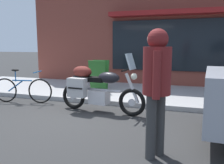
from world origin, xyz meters
TOP-DOWN VIEW (x-y plane):
  - ground_plane at (0.00, 0.00)m, footprint 80.00×80.00m
  - touring_motorcycle at (0.27, 0.54)m, footprint 2.15×0.62m
  - parked_bicycle at (-1.98, 0.75)m, footprint 1.65×0.51m
  - pedestrian_walking at (1.96, -1.33)m, footprint 0.43×0.56m
  - sandwich_board_sign at (-0.40, 2.42)m, footprint 0.55×0.42m

SIDE VIEW (x-z plane):
  - ground_plane at x=0.00m, z-range 0.00..0.00m
  - parked_bicycle at x=-1.98m, z-range -0.09..0.83m
  - touring_motorcycle at x=0.27m, z-range -0.10..1.29m
  - sandwich_board_sign at x=-0.40m, z-range 0.12..1.09m
  - pedestrian_walking at x=1.96m, z-range 0.23..2.02m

